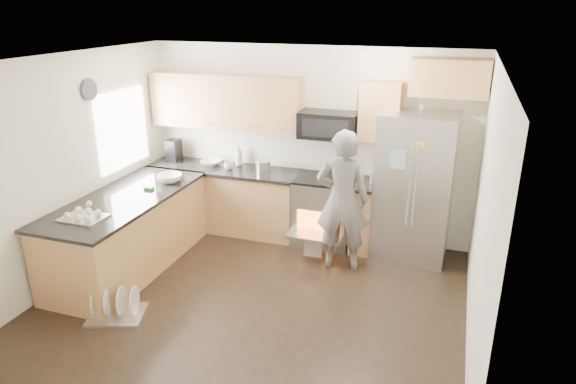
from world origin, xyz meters
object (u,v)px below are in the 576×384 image
(dish_rack, at_px, (116,309))
(stove_range, at_px, (325,196))
(refrigerator, at_px, (414,187))
(person, at_px, (342,201))

(dish_rack, bearing_deg, stove_range, 56.79)
(refrigerator, height_order, person, refrigerator)
(stove_range, distance_m, dish_rack, 2.97)
(refrigerator, height_order, dish_rack, refrigerator)
(stove_range, relative_size, dish_rack, 2.67)
(person, distance_m, dish_rack, 2.81)
(refrigerator, bearing_deg, dish_rack, -135.97)
(person, height_order, dish_rack, person)
(refrigerator, xyz_separation_m, person, (-0.78, -0.61, -0.06))
(stove_range, bearing_deg, dish_rack, -123.21)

